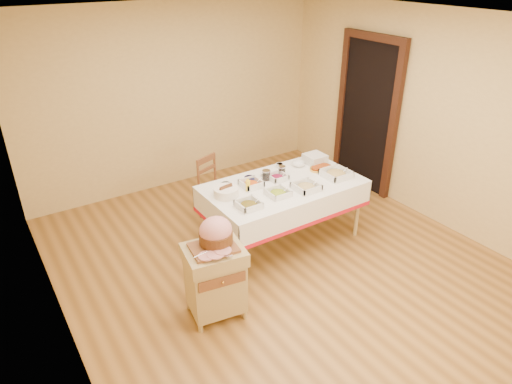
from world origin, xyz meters
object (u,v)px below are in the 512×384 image
Objects in this scene: dining_table at (283,196)px; mustard_bottle at (248,185)px; butcher_cart at (215,278)px; plate_stack at (315,159)px; ham_on_board at (216,234)px; dining_chair at (214,187)px; preserve_jar_right at (282,171)px; bread_basket at (226,192)px; preserve_jar_left at (266,176)px; brass_platter at (321,168)px.

mustard_bottle is at bearing 171.10° from dining_table.
dining_table is 2.42× the size of butcher_cart.
dining_table is at bearing -159.34° from plate_stack.
ham_on_board is (0.04, 0.03, 0.45)m from butcher_cart.
preserve_jar_right is at bearing -54.90° from dining_chair.
butcher_cart is at bearing -126.43° from bread_basket.
preserve_jar_right is (0.24, 0.01, -0.01)m from preserve_jar_left.
dining_table is 0.31m from preserve_jar_left.
bread_basket is 0.89× the size of brass_platter.
bread_basket is (-0.83, -0.11, 0.00)m from preserve_jar_right.
ham_on_board is 1.10m from mustard_bottle.
ham_on_board reaches higher than mustard_bottle.
dining_table is 11.31× the size of mustard_bottle.
dining_chair reaches higher than brass_platter.
dining_chair is at bearing 138.99° from brass_platter.
mustard_bottle is at bearing -6.32° from bread_basket.
preserve_jar_left is at bearing 119.03° from dining_table.
preserve_jar_right is at bearing 13.80° from mustard_bottle.
mustard_bottle reaches higher than bread_basket.
butcher_cart is 2.10m from brass_platter.
ham_on_board is at bearing -137.60° from mustard_bottle.
dining_table reaches higher than butcher_cart.
ham_on_board is at bearing -125.53° from bread_basket.
ham_on_board is 2.68× the size of mustard_bottle.
preserve_jar_left is at bearing 37.17° from ham_on_board.
butcher_cart is 1.54m from preserve_jar_left.
ham_on_board is at bearing 38.07° from butcher_cart.
preserve_jar_left is 0.74m from brass_platter.
preserve_jar_left is at bearing 170.28° from brass_platter.
bread_basket is (-0.26, 0.03, -0.02)m from mustard_bottle.
butcher_cart is 1.74× the size of ham_on_board.
plate_stack is (0.79, 0.06, 0.00)m from preserve_jar_left.
dining_chair is at bearing 112.52° from dining_table.
bread_basket is at bearing -172.43° from preserve_jar_right.
preserve_jar_left reaches higher than preserve_jar_right.
dining_chair is 0.98m from mustard_bottle.
ham_on_board is 2.15m from plate_stack.
preserve_jar_right is 0.36× the size of brass_platter.
preserve_jar_left is 0.24m from preserve_jar_right.
bread_basket is at bearing 54.47° from ham_on_board.
bread_basket is at bearing -173.45° from plate_stack.
preserve_jar_right is at bearing 32.74° from butcher_cart.
mustard_bottle is at bearing -170.48° from plate_stack.
ham_on_board is (-0.86, -1.63, 0.45)m from dining_chair.
brass_platter is (0.49, -0.14, -0.03)m from preserve_jar_right.
dining_chair is (0.90, 1.66, -0.00)m from butcher_cart.
dining_chair is at bearing 61.62° from butcher_cart.
preserve_jar_left reaches higher than bread_basket.
dining_chair is at bearing 87.29° from mustard_bottle.
mustard_bottle is 0.67× the size of plate_stack.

